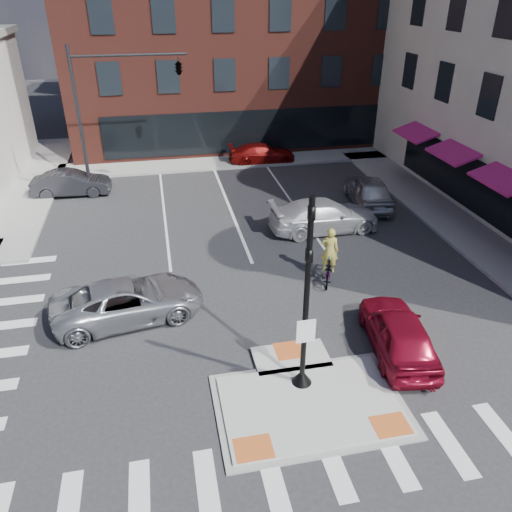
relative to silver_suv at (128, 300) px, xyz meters
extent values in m
plane|color=#28282B|center=(5.10, -5.00, -0.74)|extent=(120.00, 120.00, 0.00)
cube|color=gray|center=(5.10, -5.50, -0.71)|extent=(5.40, 3.60, 0.06)
cube|color=#A8A8A3|center=(5.10, -5.50, -0.68)|extent=(5.00, 3.20, 0.12)
cube|color=#A8A8A3|center=(5.10, -3.40, -0.68)|extent=(2.40, 1.40, 0.12)
cube|color=#C75923|center=(3.20, -6.70, -0.61)|extent=(1.00, 0.80, 0.01)
cube|color=#C75923|center=(7.00, -6.70, -0.61)|extent=(1.00, 0.80, 0.01)
cube|color=#C75923|center=(5.10, -3.10, -0.61)|extent=(0.90, 0.90, 0.01)
cube|color=gray|center=(-5.90, 15.00, -0.66)|extent=(3.00, 20.00, 0.15)
cube|color=gray|center=(15.90, 5.00, -0.66)|extent=(3.00, 24.00, 0.15)
cube|color=gray|center=(8.10, 17.00, -0.66)|extent=(26.00, 3.00, 0.15)
cube|color=#56221B|center=(8.10, 27.00, 6.76)|extent=(24.00, 18.00, 15.00)
cube|color=black|center=(8.10, 18.00, 1.06)|extent=(20.00, 0.12, 2.80)
cube|color=black|center=(17.10, 5.00, 0.96)|extent=(0.12, 16.00, 2.60)
cube|color=#D01B78|center=(16.40, 5.00, 2.31)|extent=(1.46, 3.00, 0.58)
cube|color=#D01B78|center=(16.40, 11.00, 2.31)|extent=(1.46, 3.00, 0.58)
cube|color=slate|center=(1.10, 47.00, 4.26)|extent=(10.00, 12.00, 10.00)
cube|color=brown|center=(14.10, 49.00, 5.26)|extent=(12.00, 12.00, 12.00)
cone|color=black|center=(5.10, -4.60, -0.39)|extent=(0.60, 0.60, 0.45)
cylinder|color=black|center=(5.10, -4.60, 2.46)|extent=(0.16, 0.16, 5.80)
cube|color=white|center=(5.10, -4.72, 1.36)|extent=(0.55, 0.04, 0.75)
imported|color=black|center=(5.10, -4.60, 4.56)|extent=(0.18, 0.22, 1.10)
imported|color=black|center=(5.10, -4.60, 3.36)|extent=(0.18, 0.22, 1.10)
cylinder|color=black|center=(-2.40, 13.00, 3.26)|extent=(0.20, 0.20, 8.00)
cylinder|color=black|center=(0.60, 13.00, 6.66)|extent=(6.00, 0.14, 0.14)
imported|color=black|center=(3.10, 13.00, 6.06)|extent=(0.48, 2.24, 0.90)
imported|color=#A8AAAF|center=(0.00, 0.00, 0.00)|extent=(5.64, 3.30, 1.47)
imported|color=maroon|center=(8.60, -3.65, 0.01)|extent=(2.40, 4.58, 1.49)
imported|color=silver|center=(9.18, 5.58, 0.04)|extent=(5.42, 2.36, 1.55)
imported|color=#26262B|center=(-3.40, 12.94, -0.03)|extent=(4.36, 1.67, 1.42)
imported|color=#B3B7BB|center=(12.57, 8.22, 0.08)|extent=(2.65, 5.03, 1.63)
imported|color=maroon|center=(8.46, 16.50, -0.10)|extent=(4.45, 1.89, 1.28)
imported|color=#3F3F44|center=(7.82, 0.99, -0.24)|extent=(1.33, 2.02, 1.00)
imported|color=#EAD952|center=(7.82, 0.99, 0.67)|extent=(0.82, 0.69, 1.92)
camera|label=1|loc=(1.47, -15.43, 9.89)|focal=35.00mm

